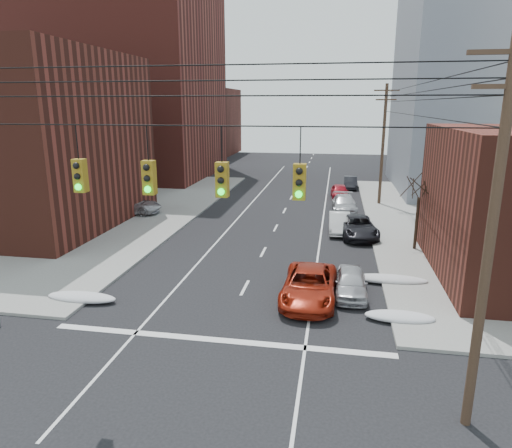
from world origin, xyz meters
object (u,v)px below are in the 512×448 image
at_px(parked_car_b, 339,223).
at_px(lot_car_a, 73,216).
at_px(parked_car_d, 344,204).
at_px(lot_car_c, 23,228).
at_px(lot_car_d, 56,201).
at_px(red_pickup, 309,285).
at_px(parked_car_e, 340,192).
at_px(lot_car_b, 132,205).
at_px(parked_car_c, 358,227).
at_px(parked_car_f, 350,183).
at_px(parked_car_a, 351,283).

bearing_deg(parked_car_b, lot_car_a, -176.57).
xyz_separation_m(parked_car_d, lot_car_c, (-22.46, -12.16, 0.03)).
bearing_deg(lot_car_c, lot_car_d, 34.00).
bearing_deg(parked_car_b, red_pickup, -98.08).
xyz_separation_m(parked_car_b, lot_car_a, (-20.40, -1.78, 0.08)).
height_order(parked_car_b, parked_car_e, parked_car_b).
relative_size(red_pickup, parked_car_e, 1.31).
height_order(lot_car_c, lot_car_d, lot_car_d).
distance_m(parked_car_d, lot_car_a, 22.49).
relative_size(red_pickup, lot_car_c, 1.29).
bearing_deg(lot_car_b, parked_car_c, -100.52).
relative_size(lot_car_a, lot_car_b, 0.77).
height_order(parked_car_f, lot_car_a, lot_car_a).
height_order(parked_car_f, lot_car_c, lot_car_c).
distance_m(parked_car_e, lot_car_c, 28.57).
distance_m(parked_car_b, parked_car_d, 6.72).
bearing_deg(parked_car_e, lot_car_a, -148.41).
xyz_separation_m(parked_car_d, parked_car_e, (-0.40, 6.01, -0.02)).
bearing_deg(red_pickup, parked_car_c, 78.01).
height_order(parked_car_c, parked_car_d, parked_car_c).
bearing_deg(lot_car_c, red_pickup, -93.06).
bearing_deg(parked_car_a, parked_car_c, 85.60).
distance_m(parked_car_b, parked_car_e, 12.71).
bearing_deg(parked_car_e, lot_car_b, -153.49).
xyz_separation_m(parked_car_a, lot_car_a, (-20.94, 9.86, 0.13)).
height_order(red_pickup, parked_car_b, red_pickup).
distance_m(parked_car_b, parked_car_f, 18.75).
relative_size(parked_car_b, parked_car_c, 0.82).
distance_m(parked_car_b, parked_car_c, 1.59).
distance_m(parked_car_a, lot_car_c, 23.41).
distance_m(parked_car_b, lot_car_d, 24.75).
height_order(parked_car_c, lot_car_d, lot_car_d).
bearing_deg(lot_car_c, lot_car_b, -13.60).
height_order(parked_car_b, parked_car_f, parked_car_b).
bearing_deg(parked_car_c, red_pickup, -110.93).
height_order(parked_car_a, parked_car_d, parked_car_d).
distance_m(parked_car_b, lot_car_c, 22.69).
relative_size(parked_car_f, lot_car_a, 1.04).
xyz_separation_m(parked_car_b, parked_car_d, (0.43, 6.70, 0.02)).
xyz_separation_m(red_pickup, parked_car_c, (2.71, 11.64, -0.02)).
xyz_separation_m(parked_car_f, lot_car_d, (-25.85, -16.17, 0.26)).
distance_m(red_pickup, parked_car_a, 2.21).
relative_size(parked_car_c, lot_car_d, 1.16).
xyz_separation_m(parked_car_d, lot_car_a, (-20.83, -8.48, 0.06)).
height_order(parked_car_b, lot_car_c, parked_car_b).
relative_size(parked_car_e, lot_car_d, 0.92).
height_order(lot_car_a, lot_car_d, lot_car_d).
height_order(parked_car_a, lot_car_b, lot_car_b).
distance_m(parked_car_c, parked_car_d, 7.70).
height_order(parked_car_a, parked_car_e, parked_car_e).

